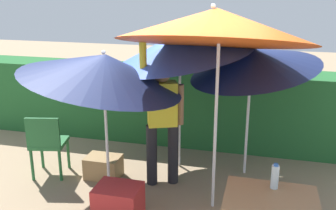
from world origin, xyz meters
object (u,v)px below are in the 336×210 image
(chair_plastic, at_px, (47,142))
(cooler_box, at_px, (118,202))
(umbrella_rainbow, at_px, (181,45))
(person_vendor, at_px, (162,116))
(crate_cardboard, at_px, (103,167))
(umbrella_orange, at_px, (216,26))
(umbrella_navy, at_px, (104,68))
(folding_table, at_px, (270,207))
(bottle_water, at_px, (275,177))
(umbrella_yellow, at_px, (253,60))

(chair_plastic, bearing_deg, cooler_box, -28.61)
(umbrella_rainbow, xyz_separation_m, cooler_box, (-0.38, -1.43, -1.57))
(person_vendor, distance_m, crate_cardboard, 1.14)
(crate_cardboard, bearing_deg, umbrella_orange, -13.28)
(umbrella_navy, xyz_separation_m, chair_plastic, (-0.90, 0.06, -1.06))
(umbrella_navy, relative_size, person_vendor, 1.07)
(crate_cardboard, distance_m, folding_table, 2.60)
(umbrella_orange, bearing_deg, cooler_box, -152.18)
(cooler_box, height_order, bottle_water, bottle_water)
(umbrella_rainbow, xyz_separation_m, umbrella_yellow, (0.94, 0.01, -0.16))
(umbrella_orange, height_order, chair_plastic, umbrella_orange)
(umbrella_navy, bearing_deg, folding_table, -28.91)
(umbrella_orange, xyz_separation_m, cooler_box, (-0.96, -0.50, -1.92))
(umbrella_orange, xyz_separation_m, umbrella_yellow, (0.36, 0.94, -0.51))
(cooler_box, height_order, crate_cardboard, cooler_box)
(umbrella_orange, relative_size, person_vendor, 1.33)
(umbrella_navy, relative_size, cooler_box, 3.99)
(umbrella_navy, xyz_separation_m, folding_table, (2.00, -1.10, -0.90))
(umbrella_yellow, xyz_separation_m, bottle_water, (0.32, -1.75, -0.73))
(umbrella_rainbow, bearing_deg, bottle_water, -53.93)
(umbrella_yellow, distance_m, folding_table, 2.15)
(umbrella_orange, xyz_separation_m, chair_plastic, (-2.24, 0.19, -1.61))
(person_vendor, relative_size, crate_cardboard, 4.04)
(umbrella_orange, bearing_deg, umbrella_rainbow, 121.98)
(person_vendor, xyz_separation_m, crate_cardboard, (-0.82, -0.05, -0.78))
(person_vendor, distance_m, cooler_box, 1.20)
(cooler_box, bearing_deg, chair_plastic, 151.39)
(folding_table, bearing_deg, umbrella_navy, 151.09)
(person_vendor, distance_m, chair_plastic, 1.62)
(bottle_water, bearing_deg, chair_plastic, 161.13)
(umbrella_rainbow, xyz_separation_m, chair_plastic, (-1.66, -0.73, -1.26))
(umbrella_rainbow, distance_m, umbrella_yellow, 0.96)
(umbrella_orange, bearing_deg, chair_plastic, 175.03)
(person_vendor, height_order, crate_cardboard, person_vendor)
(umbrella_navy, bearing_deg, person_vendor, 22.71)
(umbrella_orange, bearing_deg, umbrella_navy, 174.28)
(person_vendor, xyz_separation_m, bottle_water, (1.37, -1.21, -0.05))
(crate_cardboard, bearing_deg, folding_table, -31.39)
(cooler_box, bearing_deg, umbrella_rainbow, 75.26)
(folding_table, bearing_deg, crate_cardboard, 148.61)
(cooler_box, bearing_deg, person_vendor, 73.80)
(umbrella_orange, relative_size, crate_cardboard, 5.38)
(umbrella_yellow, height_order, folding_table, umbrella_yellow)
(umbrella_orange, xyz_separation_m, crate_cardboard, (-1.51, 0.36, -1.97))
(cooler_box, distance_m, crate_cardboard, 1.03)
(crate_cardboard, bearing_deg, cooler_box, -57.11)
(folding_table, distance_m, bottle_water, 0.27)
(person_vendor, bearing_deg, folding_table, -45.45)
(folding_table, height_order, bottle_water, bottle_water)
(umbrella_yellow, bearing_deg, cooler_box, -132.39)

